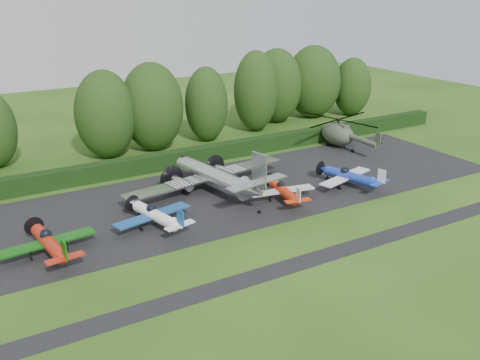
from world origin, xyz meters
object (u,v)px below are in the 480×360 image
light_plane_orange (283,191)px  sign_board (328,134)px  light_plane_red (49,243)px  light_plane_white (156,215)px  transport_plane (213,177)px  light_plane_blue (350,176)px  helicopter (338,132)px

light_plane_orange → sign_board: size_ratio=2.61×
light_plane_red → light_plane_white: size_ratio=1.03×
transport_plane → sign_board: (22.91, 9.21, -0.69)m
light_plane_white → transport_plane: bearing=43.5°
light_plane_red → sign_board: (41.13, 15.10, -0.18)m
light_plane_blue → helicopter: (8.80, 12.56, 0.85)m
transport_plane → light_plane_red: bearing=-152.5°
light_plane_white → sign_board: 34.58m
light_plane_orange → light_plane_blue: size_ratio=0.91×
light_plane_red → light_plane_orange: (23.30, 0.19, -0.13)m
light_plane_white → helicopter: helicopter is taller
light_plane_white → light_plane_orange: bearing=10.4°
light_plane_white → light_plane_orange: 13.69m
light_plane_white → sign_board: (31.51, 14.26, -0.15)m
helicopter → sign_board: (0.45, 2.69, -1.01)m
light_plane_white → light_plane_orange: light_plane_white is taller
light_plane_white → light_plane_blue: (22.26, -1.00, 0.02)m
light_plane_orange → light_plane_white: bearing=167.4°
transport_plane → helicopter: transport_plane is taller
transport_plane → light_plane_white: (-8.60, -5.05, -0.55)m
light_plane_white → helicopter: size_ratio=0.57×
light_plane_red → transport_plane: bearing=24.5°
transport_plane → light_plane_red: (-18.22, -5.89, -0.51)m
transport_plane → helicopter: 23.40m
light_plane_red → light_plane_blue: bearing=6.3°
transport_plane → sign_board: 24.70m
light_plane_orange → helicopter: (17.38, 12.21, 0.96)m
light_plane_red → helicopter: helicopter is taller
light_plane_red → helicopter: 42.55m
light_plane_orange → helicopter: bearing=25.2°
light_plane_white → sign_board: light_plane_white is taller
light_plane_white → helicopter: (31.06, 11.57, 0.87)m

